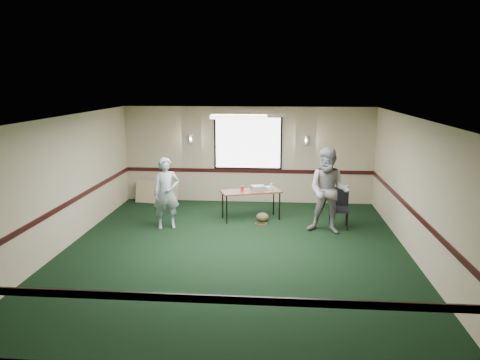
# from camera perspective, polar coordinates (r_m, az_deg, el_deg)

# --- Properties ---
(ground) EXTENTS (8.00, 8.00, 0.00)m
(ground) POSITION_cam_1_polar(r_m,az_deg,el_deg) (9.63, -0.65, -8.62)
(ground) COLOR black
(ground) RESTS_ON ground
(room_shell) EXTENTS (8.00, 8.02, 8.00)m
(room_shell) POSITION_cam_1_polar(r_m,az_deg,el_deg) (11.27, 0.35, 2.75)
(room_shell) COLOR tan
(room_shell) RESTS_ON ground
(folding_table) EXTENTS (1.57, 1.02, 0.73)m
(folding_table) POSITION_cam_1_polar(r_m,az_deg,el_deg) (11.58, 1.35, -1.57)
(folding_table) COLOR #5B2D1A
(folding_table) RESTS_ON ground
(projector) EXTENTS (0.40, 0.37, 0.11)m
(projector) POSITION_cam_1_polar(r_m,az_deg,el_deg) (11.64, 2.20, -0.96)
(projector) COLOR gray
(projector) RESTS_ON folding_table
(game_console) EXTENTS (0.26, 0.24, 0.05)m
(game_console) POSITION_cam_1_polar(r_m,az_deg,el_deg) (11.80, 3.54, -0.93)
(game_console) COLOR white
(game_console) RESTS_ON folding_table
(red_cup) EXTENTS (0.08, 0.08, 0.13)m
(red_cup) POSITION_cam_1_polar(r_m,az_deg,el_deg) (11.50, 0.25, -1.05)
(red_cup) COLOR #B90C24
(red_cup) RESTS_ON folding_table
(water_bottle) EXTENTS (0.05, 0.05, 0.18)m
(water_bottle) POSITION_cam_1_polar(r_m,az_deg,el_deg) (11.54, 3.84, -0.90)
(water_bottle) COLOR #84C3D9
(water_bottle) RESTS_ON folding_table
(duffel_bag) EXTENTS (0.37, 0.32, 0.22)m
(duffel_bag) POSITION_cam_1_polar(r_m,az_deg,el_deg) (11.53, 2.77, -4.54)
(duffel_bag) COLOR #413D25
(duffel_bag) RESTS_ON ground
(cable_coil) EXTENTS (0.32, 0.32, 0.01)m
(cable_coil) POSITION_cam_1_polar(r_m,az_deg,el_deg) (11.39, 2.58, -5.30)
(cable_coil) COLOR #B62416
(cable_coil) RESTS_ON ground
(folded_table) EXTENTS (1.27, 0.37, 0.64)m
(folded_table) POSITION_cam_1_polar(r_m,az_deg,el_deg) (13.38, -10.11, -1.46)
(folded_table) COLOR tan
(folded_table) RESTS_ON ground
(conference_chair) EXTENTS (0.49, 0.51, 0.93)m
(conference_chair) POSITION_cam_1_polar(r_m,az_deg,el_deg) (11.24, 11.96, -2.93)
(conference_chair) COLOR black
(conference_chair) RESTS_ON ground
(person_left) EXTENTS (0.71, 0.58, 1.67)m
(person_left) POSITION_cam_1_polar(r_m,az_deg,el_deg) (11.00, -8.98, -1.58)
(person_left) COLOR #3F608C
(person_left) RESTS_ON ground
(person_right) EXTENTS (1.10, 0.95, 1.94)m
(person_right) POSITION_cam_1_polar(r_m,az_deg,el_deg) (10.67, 10.76, -1.32)
(person_right) COLOR #6E89AB
(person_right) RESTS_ON ground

